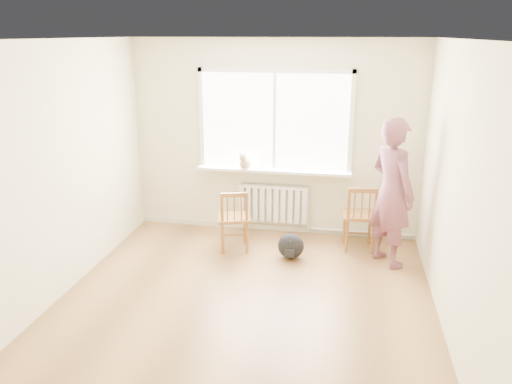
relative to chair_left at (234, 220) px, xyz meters
The scene contains 13 objects.
floor 1.56m from the chair_left, 74.22° to the right, with size 4.50×4.50×0.00m, color #9A6C3F.
ceiling 2.73m from the chair_left, 74.22° to the right, with size 4.50×4.50×0.00m, color white.
back_wall 1.30m from the chair_left, 63.25° to the left, with size 4.00×0.01×2.70m, color beige.
window 1.52m from the chair_left, 62.52° to the left, with size 2.12×0.05×1.42m.
windowsill 0.96m from the chair_left, 59.74° to the left, with size 2.15×0.22×0.04m, color white.
radiator 0.82m from the chair_left, 60.38° to the left, with size 1.00×0.12×0.55m.
heating_pipe 1.85m from the chair_left, 24.29° to the left, with size 0.04×0.04×1.40m, color silver.
baseboard 0.97m from the chair_left, 62.81° to the left, with size 4.00×0.03×0.08m, color beige.
chair_left is the anchor object (origin of this frame).
chair_right 1.64m from the chair_left, 10.85° to the left, with size 0.48×0.46×0.90m.
person 2.02m from the chair_left, ahead, with size 0.67×0.44×1.83m, color #B43C5B.
cat 0.89m from the chair_left, 87.26° to the left, with size 0.20×0.41×0.28m.
backpack 0.81m from the chair_left, ahead, with size 0.33×0.25×0.33m, color black.
Camera 1 is at (0.98, -4.48, 2.75)m, focal length 35.00 mm.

